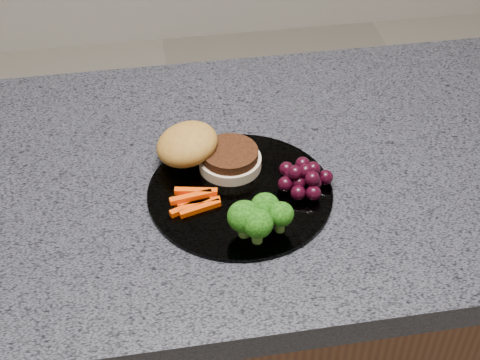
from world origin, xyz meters
The scene contains 7 objects.
island_cabinet centered at (0.00, 0.00, 0.43)m, with size 1.20×0.60×0.86m, color #4F2E1B.
countertop centered at (0.00, 0.00, 0.88)m, with size 1.20×0.60×0.04m, color #474750.
plate centered at (0.02, -0.06, 0.90)m, with size 0.26×0.26×0.01m, color white.
burger centered at (-0.02, 0.01, 0.93)m, with size 0.17×0.13×0.05m.
carrot_sticks centered at (-0.05, -0.08, 0.91)m, with size 0.07×0.05×0.02m.
broccoli centered at (0.03, -0.14, 0.94)m, with size 0.09×0.07×0.05m.
grape_bunch centered at (0.11, -0.06, 0.92)m, with size 0.08×0.08×0.04m.
Camera 1 is at (-0.09, -0.74, 1.53)m, focal length 50.00 mm.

